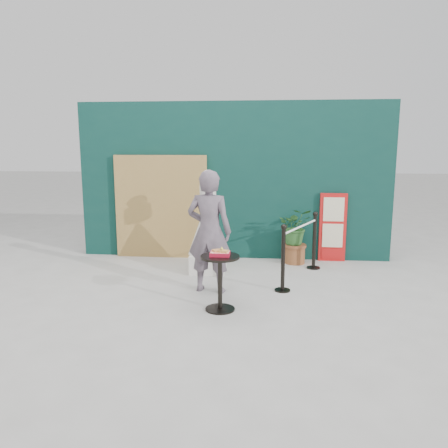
# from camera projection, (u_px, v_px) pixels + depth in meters

# --- Properties ---
(ground) EXTENTS (60.00, 60.00, 0.00)m
(ground) POSITION_uv_depth(u_px,v_px,m) (215.00, 316.00, 5.66)
(ground) COLOR #ADAAA5
(ground) RESTS_ON ground
(back_wall) EXTENTS (6.00, 0.30, 3.00)m
(back_wall) POSITION_uv_depth(u_px,v_px,m) (234.00, 181.00, 8.48)
(back_wall) COLOR #0B312C
(back_wall) RESTS_ON ground
(bamboo_fence) EXTENTS (1.80, 0.08, 2.00)m
(bamboo_fence) POSITION_uv_depth(u_px,v_px,m) (161.00, 207.00, 8.49)
(bamboo_fence) COLOR tan
(bamboo_fence) RESTS_ON ground
(woman) EXTENTS (0.73, 0.53, 1.84)m
(woman) POSITION_uv_depth(u_px,v_px,m) (209.00, 232.00, 6.48)
(woman) COLOR slate
(woman) RESTS_ON ground
(menu_board) EXTENTS (0.50, 0.07, 1.30)m
(menu_board) POSITION_uv_depth(u_px,v_px,m) (333.00, 227.00, 8.26)
(menu_board) COLOR red
(menu_board) RESTS_ON ground
(statue) EXTENTS (0.69, 0.69, 1.78)m
(statue) POSITION_uv_depth(u_px,v_px,m) (208.00, 231.00, 7.54)
(statue) COLOR silver
(statue) RESTS_ON ground
(cafe_table) EXTENTS (0.52, 0.52, 0.75)m
(cafe_table) POSITION_uv_depth(u_px,v_px,m) (220.00, 274.00, 5.79)
(cafe_table) COLOR black
(cafe_table) RESTS_ON ground
(food_basket) EXTENTS (0.26, 0.19, 0.11)m
(food_basket) POSITION_uv_depth(u_px,v_px,m) (220.00, 253.00, 5.74)
(food_basket) COLOR #BA132E
(food_basket) RESTS_ON cafe_table
(planter) EXTENTS (0.61, 0.53, 1.04)m
(planter) POSITION_uv_depth(u_px,v_px,m) (296.00, 232.00, 8.10)
(planter) COLOR brown
(planter) RESTS_ON ground
(stanchion_barrier) EXTENTS (0.84, 1.54, 1.03)m
(stanchion_barrier) POSITION_uv_depth(u_px,v_px,m) (300.00, 250.00, 7.17)
(stanchion_barrier) COLOR black
(stanchion_barrier) RESTS_ON ground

